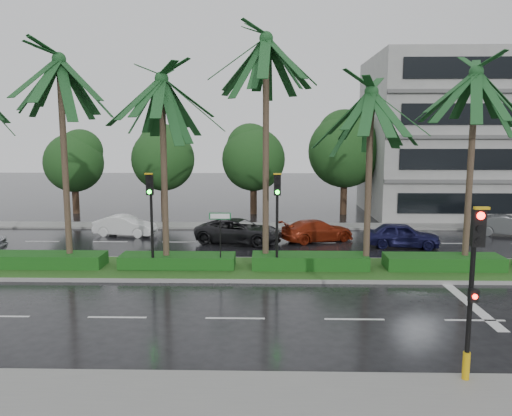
{
  "coord_description": "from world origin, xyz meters",
  "views": [
    {
      "loc": [
        1.07,
        -21.04,
        6.11
      ],
      "look_at": [
        0.56,
        1.5,
        2.81
      ],
      "focal_mm": 35.0,
      "sensor_mm": 36.0,
      "label": 1
    }
  ],
  "objects_px": {
    "street_sign": "(220,227)",
    "car_darkgrey": "(239,231)",
    "signal_near": "(473,287)",
    "car_grey": "(508,226)",
    "car_blue": "(402,235)",
    "signal_median_left": "(151,207)",
    "car_red": "(317,230)",
    "car_white": "(125,226)"
  },
  "relations": [
    {
      "from": "street_sign",
      "to": "car_darkgrey",
      "type": "height_order",
      "value": "street_sign"
    },
    {
      "from": "signal_near",
      "to": "car_grey",
      "type": "relative_size",
      "value": 1.16
    },
    {
      "from": "signal_near",
      "to": "car_blue",
      "type": "bearing_deg",
      "value": 80.83
    },
    {
      "from": "signal_near",
      "to": "signal_median_left",
      "type": "xyz_separation_m",
      "value": [
        -10.0,
        9.69,
        0.49
      ]
    },
    {
      "from": "street_sign",
      "to": "car_red",
      "type": "distance_m",
      "value": 8.72
    },
    {
      "from": "car_darkgrey",
      "to": "car_blue",
      "type": "relative_size",
      "value": 1.25
    },
    {
      "from": "signal_near",
      "to": "car_grey",
      "type": "xyz_separation_m",
      "value": [
        9.8,
        18.7,
        -1.89
      ]
    },
    {
      "from": "signal_near",
      "to": "car_white",
      "type": "distance_m",
      "value": 22.8
    },
    {
      "from": "signal_near",
      "to": "street_sign",
      "type": "xyz_separation_m",
      "value": [
        -7.0,
        9.87,
        -0.38
      ]
    },
    {
      "from": "car_darkgrey",
      "to": "car_red",
      "type": "relative_size",
      "value": 1.15
    },
    {
      "from": "car_darkgrey",
      "to": "car_red",
      "type": "height_order",
      "value": "car_darkgrey"
    },
    {
      "from": "signal_near",
      "to": "signal_median_left",
      "type": "bearing_deg",
      "value": 135.91
    },
    {
      "from": "signal_median_left",
      "to": "car_grey",
      "type": "height_order",
      "value": "signal_median_left"
    },
    {
      "from": "car_red",
      "to": "car_grey",
      "type": "xyz_separation_m",
      "value": [
        11.82,
        1.82,
        -0.01
      ]
    },
    {
      "from": "street_sign",
      "to": "car_blue",
      "type": "height_order",
      "value": "street_sign"
    },
    {
      "from": "car_white",
      "to": "car_blue",
      "type": "xyz_separation_m",
      "value": [
        16.11,
        -2.81,
        0.06
      ]
    },
    {
      "from": "signal_median_left",
      "to": "car_red",
      "type": "height_order",
      "value": "signal_median_left"
    },
    {
      "from": "signal_median_left",
      "to": "car_darkgrey",
      "type": "height_order",
      "value": "signal_median_left"
    },
    {
      "from": "street_sign",
      "to": "car_blue",
      "type": "distance_m",
      "value": 11.06
    },
    {
      "from": "signal_near",
      "to": "car_darkgrey",
      "type": "relative_size",
      "value": 0.88
    },
    {
      "from": "signal_near",
      "to": "car_white",
      "type": "relative_size",
      "value": 1.15
    },
    {
      "from": "car_white",
      "to": "car_darkgrey",
      "type": "xyz_separation_m",
      "value": [
        7.11,
        -1.92,
        0.07
      ]
    },
    {
      "from": "car_darkgrey",
      "to": "car_blue",
      "type": "bearing_deg",
      "value": -81.09
    },
    {
      "from": "car_white",
      "to": "car_red",
      "type": "bearing_deg",
      "value": -86.63
    },
    {
      "from": "car_blue",
      "to": "car_darkgrey",
      "type": "bearing_deg",
      "value": 93.14
    },
    {
      "from": "car_red",
      "to": "signal_near",
      "type": "bearing_deg",
      "value": 164.31
    },
    {
      "from": "car_white",
      "to": "car_blue",
      "type": "bearing_deg",
      "value": -90.08
    },
    {
      "from": "car_blue",
      "to": "signal_median_left",
      "type": "bearing_deg",
      "value": 123.29
    },
    {
      "from": "signal_near",
      "to": "car_red",
      "type": "xyz_separation_m",
      "value": [
        -2.02,
        16.87,
        -1.88
      ]
    },
    {
      "from": "car_white",
      "to": "car_darkgrey",
      "type": "distance_m",
      "value": 7.36
    },
    {
      "from": "car_white",
      "to": "car_blue",
      "type": "height_order",
      "value": "car_blue"
    },
    {
      "from": "car_white",
      "to": "car_red",
      "type": "height_order",
      "value": "car_red"
    },
    {
      "from": "signal_median_left",
      "to": "street_sign",
      "type": "bearing_deg",
      "value": 3.47
    },
    {
      "from": "street_sign",
      "to": "car_blue",
      "type": "xyz_separation_m",
      "value": [
        9.48,
        5.51,
        -1.45
      ]
    },
    {
      "from": "signal_near",
      "to": "street_sign",
      "type": "height_order",
      "value": "signal_near"
    },
    {
      "from": "signal_median_left",
      "to": "car_red",
      "type": "xyz_separation_m",
      "value": [
        7.98,
        7.19,
        -2.37
      ]
    },
    {
      "from": "car_white",
      "to": "car_grey",
      "type": "distance_m",
      "value": 23.43
    },
    {
      "from": "street_sign",
      "to": "signal_near",
      "type": "bearing_deg",
      "value": -54.66
    },
    {
      "from": "signal_near",
      "to": "car_red",
      "type": "bearing_deg",
      "value": 96.82
    },
    {
      "from": "street_sign",
      "to": "signal_median_left",
      "type": "bearing_deg",
      "value": -176.53
    },
    {
      "from": "signal_near",
      "to": "car_darkgrey",
      "type": "bearing_deg",
      "value": 111.84
    },
    {
      "from": "car_red",
      "to": "car_blue",
      "type": "height_order",
      "value": "car_blue"
    }
  ]
}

